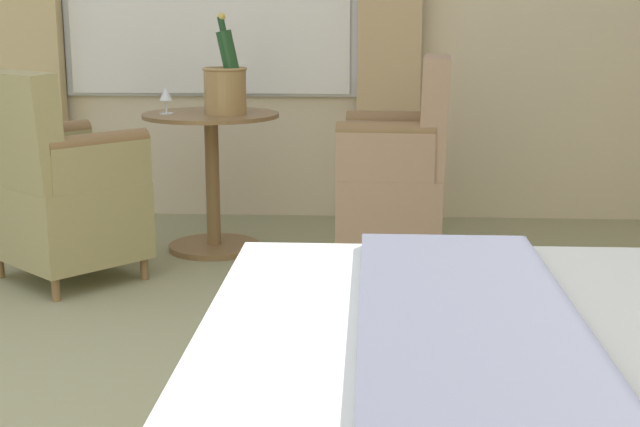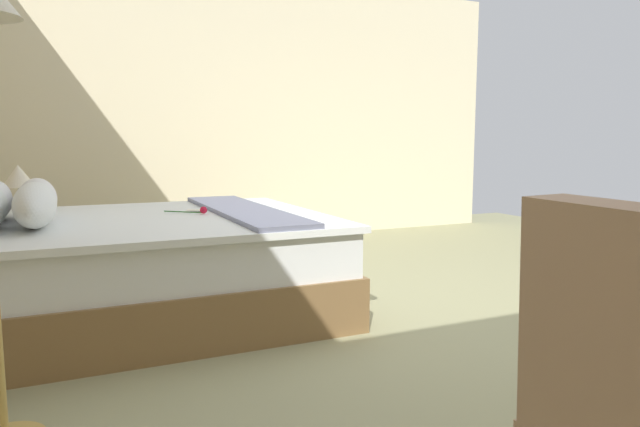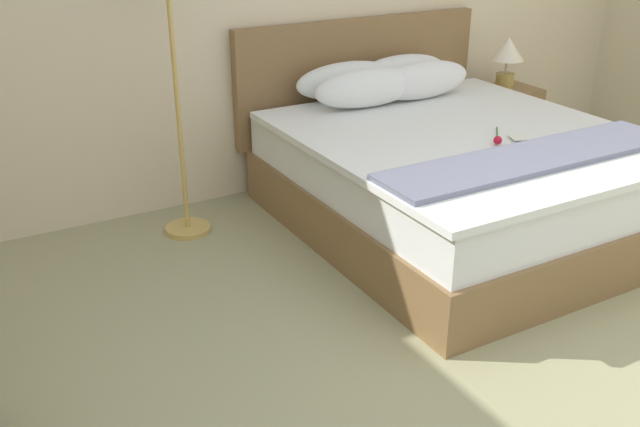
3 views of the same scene
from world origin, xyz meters
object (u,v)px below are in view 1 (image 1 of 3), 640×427
(wine_glass_near_bucket, at_px, (210,92))
(armchair_facing_bed, at_px, (59,193))
(champagne_bucket, at_px, (226,84))
(wine_glass_near_edge, at_px, (166,96))
(armchair_by_window, at_px, (401,171))
(side_table_round, at_px, (212,173))

(wine_glass_near_bucket, distance_m, armchair_facing_bed, 1.02)
(champagne_bucket, distance_m, armchair_facing_bed, 0.97)
(wine_glass_near_edge, distance_m, armchair_facing_bed, 0.76)
(armchair_by_window, bearing_deg, wine_glass_near_bucket, -111.22)
(armchair_facing_bed, bearing_deg, wine_glass_near_edge, 144.43)
(champagne_bucket, distance_m, wine_glass_near_bucket, 0.25)
(wine_glass_near_edge, distance_m, armchair_by_window, 1.22)
(side_table_round, distance_m, armchair_by_window, 0.97)
(champagne_bucket, height_order, armchair_by_window, champagne_bucket)
(champagne_bucket, xyz_separation_m, armchair_by_window, (0.16, 0.87, -0.40))
(armchair_by_window, xyz_separation_m, armchair_facing_bed, (0.39, -1.54, -0.05))
(wine_glass_near_edge, bearing_deg, armchair_facing_bed, -35.57)
(side_table_round, bearing_deg, wine_glass_near_edge, -76.42)
(wine_glass_near_bucket, height_order, armchair_facing_bed, armchair_facing_bed)
(champagne_bucket, xyz_separation_m, armchair_facing_bed, (0.55, -0.67, -0.44))
(wine_glass_near_bucket, distance_m, wine_glass_near_edge, 0.30)
(side_table_round, height_order, champagne_bucket, champagne_bucket)
(wine_glass_near_bucket, xyz_separation_m, armchair_facing_bed, (0.77, -0.55, -0.39))
(armchair_by_window, bearing_deg, side_table_round, -101.54)
(side_table_round, relative_size, wine_glass_near_edge, 5.26)
(champagne_bucket, relative_size, wine_glass_near_edge, 3.66)
(wine_glass_near_bucket, xyz_separation_m, armchair_by_window, (0.38, 0.98, -0.34))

